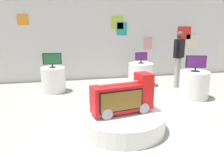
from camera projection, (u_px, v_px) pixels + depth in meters
ground_plane at (143, 131)px, 4.12m from camera, size 30.00×30.00×0.00m
back_wall_display at (101, 32)px, 7.81m from camera, size 12.16×0.13×3.24m
main_display_pedestal at (122, 121)px, 4.18m from camera, size 1.57×1.57×0.31m
novelty_firetruck_tv at (123, 98)px, 4.07m from camera, size 1.16×0.53×0.71m
display_pedestal_left_rear at (53, 80)px, 6.46m from camera, size 0.67×0.67×0.71m
tv_on_left_rear at (52, 59)px, 6.32m from camera, size 0.52×0.16×0.41m
display_pedestal_center_rear at (194, 85)px, 5.93m from camera, size 0.75×0.75×0.71m
tv_on_center_rear at (196, 63)px, 5.79m from camera, size 0.51×0.22×0.41m
display_pedestal_right_rear at (141, 74)px, 7.16m from camera, size 0.77×0.77×0.71m
tv_on_right_rear at (141, 57)px, 7.03m from camera, size 0.38×0.17×0.34m
shopper_browsing_near_truck at (179, 55)px, 6.84m from camera, size 0.45×0.40×1.69m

